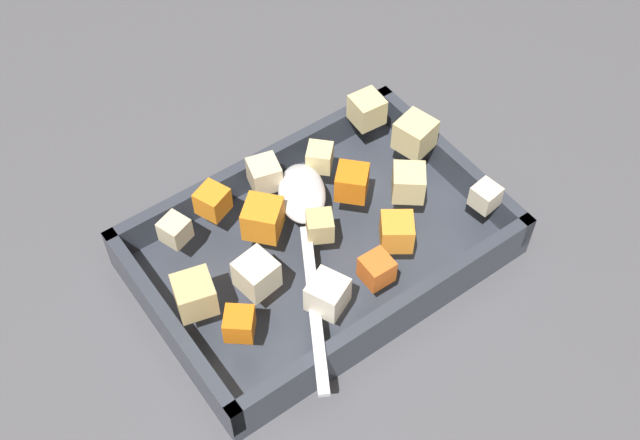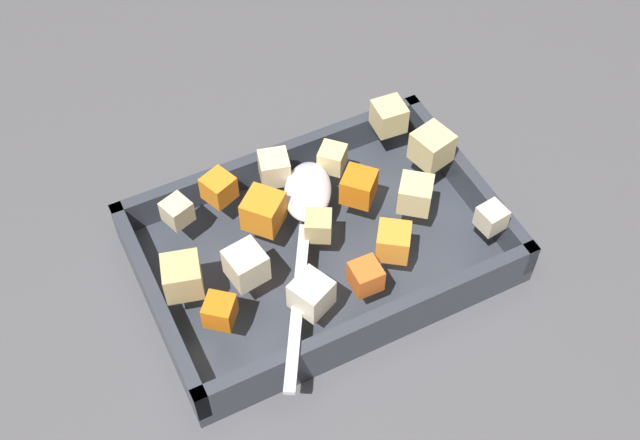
{
  "view_description": "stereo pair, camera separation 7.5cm",
  "coord_description": "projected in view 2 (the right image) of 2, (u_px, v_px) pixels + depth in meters",
  "views": [
    {
      "loc": [
        -0.26,
        -0.37,
        0.65
      ],
      "look_at": [
        0.01,
        0.01,
        0.06
      ],
      "focal_mm": 45.72,
      "sensor_mm": 36.0,
      "label": 1
    },
    {
      "loc": [
        -0.19,
        -0.4,
        0.65
      ],
      "look_at": [
        0.01,
        0.01,
        0.06
      ],
      "focal_mm": 45.72,
      "sensor_mm": 36.0,
      "label": 2
    }
  ],
  "objects": [
    {
      "name": "serving_spoon",
      "position": [
        307.0,
        203.0,
        0.76
      ],
      "size": [
        0.15,
        0.22,
        0.02
      ],
      "rotation": [
        0.0,
        0.0,
        4.19
      ],
      "color": "silver",
      "rests_on": "baking_dish"
    },
    {
      "name": "carrot_chunk_near_left",
      "position": [
        220.0,
        311.0,
        0.69
      ],
      "size": [
        0.03,
        0.03,
        0.02
      ],
      "primitive_type": "cube",
      "rotation": [
        0.0,
        0.0,
        0.88
      ],
      "color": "orange",
      "rests_on": "baking_dish"
    },
    {
      "name": "potato_chunk_front_center",
      "position": [
        246.0,
        265.0,
        0.71
      ],
      "size": [
        0.04,
        0.04,
        0.03
      ],
      "primitive_type": "cube",
      "rotation": [
        0.0,
        0.0,
        4.86
      ],
      "color": "beige",
      "rests_on": "baking_dish"
    },
    {
      "name": "baking_dish",
      "position": [
        320.0,
        249.0,
        0.79
      ],
      "size": [
        0.34,
        0.23,
        0.05
      ],
      "color": "#333842",
      "rests_on": "ground_plane"
    },
    {
      "name": "potato_chunk_mid_right",
      "position": [
        332.0,
        158.0,
        0.79
      ],
      "size": [
        0.03,
        0.03,
        0.02
      ],
      "primitive_type": "cube",
      "rotation": [
        0.0,
        0.0,
        5.5
      ],
      "color": "#E0CC89",
      "rests_on": "baking_dish"
    },
    {
      "name": "parsnip_chunk_far_left",
      "position": [
        491.0,
        218.0,
        0.75
      ],
      "size": [
        0.03,
        0.03,
        0.02
      ],
      "primitive_type": "cube",
      "rotation": [
        0.0,
        0.0,
        0.13
      ],
      "color": "beige",
      "rests_on": "baking_dish"
    },
    {
      "name": "carrot_chunk_corner_nw",
      "position": [
        359.0,
        187.0,
        0.77
      ],
      "size": [
        0.04,
        0.04,
        0.03
      ],
      "primitive_type": "cube",
      "rotation": [
        0.0,
        0.0,
        5.48
      ],
      "color": "orange",
      "rests_on": "baking_dish"
    },
    {
      "name": "potato_chunk_center",
      "position": [
        177.0,
        211.0,
        0.75
      ],
      "size": [
        0.03,
        0.03,
        0.02
      ],
      "primitive_type": "cube",
      "rotation": [
        0.0,
        0.0,
        5.04
      ],
      "color": "beige",
      "rests_on": "baking_dish"
    },
    {
      "name": "potato_chunk_near_spoon",
      "position": [
        389.0,
        116.0,
        0.82
      ],
      "size": [
        0.03,
        0.03,
        0.03
      ],
      "primitive_type": "cube",
      "rotation": [
        0.0,
        0.0,
        1.5
      ],
      "color": "#E0CC89",
      "rests_on": "baking_dish"
    },
    {
      "name": "potato_chunk_heap_side",
      "position": [
        316.0,
        222.0,
        0.75
      ],
      "size": [
        0.03,
        0.03,
        0.02
      ],
      "primitive_type": "cube",
      "rotation": [
        0.0,
        0.0,
        2.64
      ],
      "color": "tan",
      "rests_on": "baking_dish"
    },
    {
      "name": "parsnip_chunk_far_right",
      "position": [
        311.0,
        294.0,
        0.69
      ],
      "size": [
        0.04,
        0.04,
        0.03
      ],
      "primitive_type": "cube",
      "rotation": [
        0.0,
        0.0,
        5.14
      ],
      "color": "silver",
      "rests_on": "baking_dish"
    },
    {
      "name": "carrot_chunk_near_right",
      "position": [
        219.0,
        188.0,
        0.77
      ],
      "size": [
        0.03,
        0.03,
        0.03
      ],
      "primitive_type": "cube",
      "rotation": [
        0.0,
        0.0,
        3.52
      ],
      "color": "orange",
      "rests_on": "baking_dish"
    },
    {
      "name": "potato_chunk_heap_top",
      "position": [
        432.0,
        147.0,
        0.8
      ],
      "size": [
        0.04,
        0.04,
        0.03
      ],
      "primitive_type": "cube",
      "rotation": [
        0.0,
        0.0,
        1.81
      ],
      "color": "#E0CC89",
      "rests_on": "baking_dish"
    },
    {
      "name": "potato_chunk_under_handle",
      "position": [
        181.0,
        274.0,
        0.7
      ],
      "size": [
        0.04,
        0.04,
        0.03
      ],
      "primitive_type": "cube",
      "rotation": [
        0.0,
        0.0,
        2.88
      ],
      "color": "tan",
      "rests_on": "baking_dish"
    },
    {
      "name": "ground_plane",
      "position": [
        312.0,
        268.0,
        0.79
      ],
      "size": [
        4.0,
        4.0,
        0.0
      ],
      "primitive_type": "plane",
      "color": "#4C4C51"
    },
    {
      "name": "potato_chunk_corner_se",
      "position": [
        276.0,
        167.0,
        0.78
      ],
      "size": [
        0.03,
        0.03,
        0.03
      ],
      "primitive_type": "cube",
      "rotation": [
        0.0,
        0.0,
        4.46
      ],
      "color": "beige",
      "rests_on": "baking_dish"
    },
    {
      "name": "carrot_chunk_corner_ne",
      "position": [
        263.0,
        211.0,
        0.75
      ],
      "size": [
        0.05,
        0.05,
        0.03
      ],
      "primitive_type": "cube",
      "rotation": [
        0.0,
        0.0,
        2.29
      ],
      "color": "orange",
      "rests_on": "baking_dish"
    },
    {
      "name": "potato_chunk_mid_left",
      "position": [
        415.0,
        194.0,
        0.76
      ],
      "size": [
        0.04,
        0.04,
        0.03
      ],
      "primitive_type": "cube",
      "rotation": [
        0.0,
        0.0,
        2.47
      ],
      "color": "#E0CC89",
      "rests_on": "baking_dish"
    },
    {
      "name": "carrot_chunk_rim_edge",
      "position": [
        366.0,
        276.0,
        0.71
      ],
      "size": [
        0.03,
        0.03,
        0.03
      ],
      "primitive_type": "cube",
      "rotation": [
        0.0,
        0.0,
        1.55
      ],
      "color": "orange",
      "rests_on": "baking_dish"
    },
    {
      "name": "carrot_chunk_corner_sw",
      "position": [
        393.0,
        242.0,
        0.73
      ],
      "size": [
        0.04,
        0.04,
        0.03
      ],
      "primitive_type": "cube",
      "rotation": [
        0.0,
        0.0,
        2.53
      ],
      "color": "orange",
      "rests_on": "baking_dish"
    }
  ]
}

